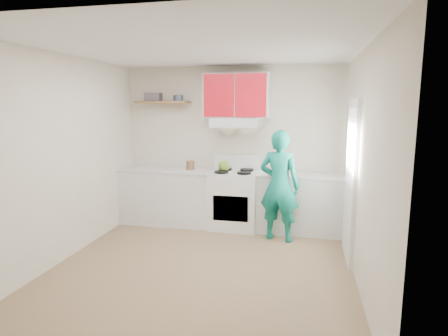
% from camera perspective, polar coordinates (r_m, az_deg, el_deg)
% --- Properties ---
extents(floor, '(3.80, 3.80, 0.00)m').
position_cam_1_polar(floor, '(4.82, -3.22, -14.64)').
color(floor, brown).
rests_on(floor, ground).
extents(ceiling, '(3.60, 3.80, 0.04)m').
position_cam_1_polar(ceiling, '(4.44, -3.54, 17.65)').
color(ceiling, white).
rests_on(ceiling, floor).
extents(back_wall, '(3.60, 0.04, 2.60)m').
position_cam_1_polar(back_wall, '(6.29, 1.23, 3.36)').
color(back_wall, beige).
rests_on(back_wall, floor).
extents(front_wall, '(3.60, 0.04, 2.60)m').
position_cam_1_polar(front_wall, '(2.70, -14.17, -5.07)').
color(front_wall, beige).
rests_on(front_wall, floor).
extents(left_wall, '(0.04, 3.80, 2.60)m').
position_cam_1_polar(left_wall, '(5.22, -22.80, 1.39)').
color(left_wall, beige).
rests_on(left_wall, floor).
extents(right_wall, '(0.04, 3.80, 2.60)m').
position_cam_1_polar(right_wall, '(4.34, 20.22, 0.05)').
color(right_wall, beige).
rests_on(right_wall, floor).
extents(door, '(0.05, 0.85, 2.05)m').
position_cam_1_polar(door, '(5.06, 18.68, -1.75)').
color(door, white).
rests_on(door, floor).
extents(door_glass, '(0.01, 0.55, 0.95)m').
position_cam_1_polar(door_glass, '(5.00, 18.62, 3.04)').
color(door_glass, white).
rests_on(door_glass, door).
extents(counter_left, '(1.52, 0.60, 0.90)m').
position_cam_1_polar(counter_left, '(6.42, -8.48, -4.31)').
color(counter_left, silver).
rests_on(counter_left, floor).
extents(counter_right, '(1.32, 0.60, 0.90)m').
position_cam_1_polar(counter_right, '(6.03, 11.40, -5.29)').
color(counter_right, silver).
rests_on(counter_right, floor).
extents(stove, '(0.76, 0.65, 0.92)m').
position_cam_1_polar(stove, '(6.10, 1.56, -4.85)').
color(stove, white).
rests_on(stove, floor).
extents(range_hood, '(0.76, 0.44, 0.15)m').
position_cam_1_polar(range_hood, '(6.02, 1.79, 6.87)').
color(range_hood, silver).
rests_on(range_hood, back_wall).
extents(upper_cabinets, '(1.02, 0.33, 0.70)m').
position_cam_1_polar(upper_cabinets, '(6.07, 1.91, 10.90)').
color(upper_cabinets, '#AE0F1A').
rests_on(upper_cabinets, back_wall).
extents(shelf, '(0.90, 0.30, 0.04)m').
position_cam_1_polar(shelf, '(6.42, -9.28, 9.81)').
color(shelf, brown).
rests_on(shelf, back_wall).
extents(books, '(0.27, 0.21, 0.13)m').
position_cam_1_polar(books, '(6.46, -10.66, 10.52)').
color(books, '#453D45').
rests_on(books, shelf).
extents(tin, '(0.20, 0.20, 0.10)m').
position_cam_1_polar(tin, '(6.30, -6.97, 10.47)').
color(tin, '#333D4C').
rests_on(tin, shelf).
extents(kettle, '(0.26, 0.26, 0.17)m').
position_cam_1_polar(kettle, '(6.07, 0.00, 0.33)').
color(kettle, olive).
rests_on(kettle, stove).
extents(crock, '(0.17, 0.17, 0.16)m').
position_cam_1_polar(crock, '(6.23, -5.13, 0.32)').
color(crock, brown).
rests_on(crock, counter_left).
extents(cutting_board, '(0.28, 0.22, 0.02)m').
position_cam_1_polar(cutting_board, '(5.96, 9.51, -0.89)').
color(cutting_board, olive).
rests_on(cutting_board, counter_right).
extents(silicone_mat, '(0.36, 0.31, 0.01)m').
position_cam_1_polar(silicone_mat, '(5.90, 13.82, -1.20)').
color(silicone_mat, red).
rests_on(silicone_mat, counter_right).
extents(person, '(0.67, 0.52, 1.63)m').
position_cam_1_polar(person, '(5.52, 8.39, -2.66)').
color(person, '#0D7A67').
rests_on(person, floor).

